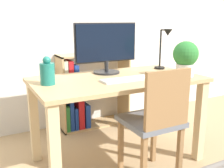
# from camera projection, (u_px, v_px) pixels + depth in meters

# --- Properties ---
(ground_plane) EXTENTS (10.00, 10.00, 0.00)m
(ground_plane) POSITION_uv_depth(u_px,v_px,m) (117.00, 159.00, 2.31)
(ground_plane) COLOR tan
(wall_back) EXTENTS (8.00, 0.05, 2.60)m
(wall_back) POSITION_uv_depth(u_px,v_px,m) (74.00, 10.00, 2.86)
(wall_back) COLOR silver
(wall_back) RESTS_ON ground_plane
(desk) EXTENTS (1.37, 0.75, 0.73)m
(desk) POSITION_uv_depth(u_px,v_px,m) (118.00, 93.00, 2.17)
(desk) COLOR tan
(desk) RESTS_ON ground_plane
(monitor) EXTENTS (0.58, 0.23, 0.44)m
(monitor) POSITION_uv_depth(u_px,v_px,m) (106.00, 46.00, 2.28)
(monitor) COLOR #232326
(monitor) RESTS_ON desk
(keyboard) EXTENTS (0.41, 0.13, 0.02)m
(keyboard) POSITION_uv_depth(u_px,v_px,m) (127.00, 79.00, 2.05)
(keyboard) COLOR silver
(keyboard) RESTS_ON desk
(vase) EXTENTS (0.11, 0.11, 0.21)m
(vase) POSITION_uv_depth(u_px,v_px,m) (47.00, 73.00, 1.90)
(vase) COLOR #1E7266
(vase) RESTS_ON desk
(desk_lamp) EXTENTS (0.10, 0.19, 0.38)m
(desk_lamp) POSITION_uv_depth(u_px,v_px,m) (164.00, 45.00, 2.43)
(desk_lamp) COLOR black
(desk_lamp) RESTS_ON desk
(potted_plant) EXTENTS (0.21, 0.21, 0.29)m
(potted_plant) POSITION_uv_depth(u_px,v_px,m) (185.00, 57.00, 2.17)
(potted_plant) COLOR silver
(potted_plant) RESTS_ON desk
(chair) EXTENTS (0.40, 0.40, 0.88)m
(chair) POSITION_uv_depth(u_px,v_px,m) (155.00, 120.00, 1.91)
(chair) COLOR slate
(chair) RESTS_ON ground_plane
(bookshelf) EXTENTS (0.80, 0.28, 0.84)m
(bookshelf) POSITION_uv_depth(u_px,v_px,m) (82.00, 95.00, 2.93)
(bookshelf) COLOR tan
(bookshelf) RESTS_ON ground_plane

